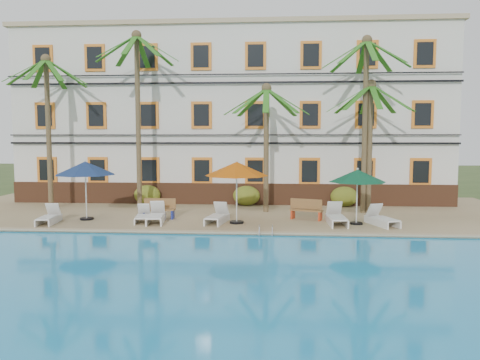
# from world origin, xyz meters

# --- Properties ---
(ground) EXTENTS (100.00, 100.00, 0.00)m
(ground) POSITION_xyz_m (0.00, 0.00, 0.00)
(ground) COLOR #384C23
(ground) RESTS_ON ground
(pool_deck) EXTENTS (30.00, 12.00, 0.25)m
(pool_deck) POSITION_xyz_m (0.00, 5.00, 0.12)
(pool_deck) COLOR tan
(pool_deck) RESTS_ON ground
(swimming_pool) EXTENTS (26.00, 12.00, 0.20)m
(swimming_pool) POSITION_xyz_m (0.00, -7.00, 0.10)
(swimming_pool) COLOR #1B91D1
(swimming_pool) RESTS_ON ground
(pool_coping) EXTENTS (30.00, 0.35, 0.06)m
(pool_coping) POSITION_xyz_m (0.00, -0.90, 0.28)
(pool_coping) COLOR tan
(pool_coping) RESTS_ON pool_deck
(hotel_building) EXTENTS (25.40, 6.44, 10.22)m
(hotel_building) POSITION_xyz_m (0.00, 9.98, 5.37)
(hotel_building) COLOR silver
(hotel_building) RESTS_ON pool_deck
(palm_a) EXTENTS (4.27, 4.27, 8.06)m
(palm_a) POSITION_xyz_m (-9.26, 4.79, 5.41)
(palm_a) COLOR brown
(palm_a) RESTS_ON pool_deck
(palm_b) EXTENTS (4.27, 4.27, 9.17)m
(palm_b) POSITION_xyz_m (-4.45, 4.72, 6.05)
(palm_b) COLOR brown
(palm_b) RESTS_ON pool_deck
(palm_c) EXTENTS (4.27, 4.27, 6.45)m
(palm_c) POSITION_xyz_m (2.14, 4.54, 4.47)
(palm_c) COLOR brown
(palm_c) RESTS_ON pool_deck
(palm_d) EXTENTS (4.27, 4.27, 8.72)m
(palm_d) POSITION_xyz_m (7.00, 4.51, 5.79)
(palm_d) COLOR brown
(palm_d) RESTS_ON pool_deck
(palm_e) EXTENTS (4.27, 4.27, 6.59)m
(palm_e) POSITION_xyz_m (7.25, 4.54, 4.55)
(palm_e) COLOR brown
(palm_e) RESTS_ON pool_deck
(shrub_left) EXTENTS (1.50, 0.90, 1.10)m
(shrub_left) POSITION_xyz_m (-4.56, 6.60, 0.80)
(shrub_left) COLOR #195217
(shrub_left) RESTS_ON pool_deck
(shrub_mid) EXTENTS (1.50, 0.90, 1.10)m
(shrub_mid) POSITION_xyz_m (1.03, 6.60, 0.80)
(shrub_mid) COLOR #195217
(shrub_mid) RESTS_ON pool_deck
(shrub_right) EXTENTS (1.50, 0.90, 1.10)m
(shrub_right) POSITION_xyz_m (6.38, 6.60, 0.80)
(shrub_right) COLOR #195217
(shrub_right) RESTS_ON pool_deck
(umbrella_blue) EXTENTS (2.76, 2.76, 2.76)m
(umbrella_blue) POSITION_xyz_m (-6.03, 1.63, 2.61)
(umbrella_blue) COLOR black
(umbrella_blue) RESTS_ON pool_deck
(umbrella_red) EXTENTS (2.79, 2.79, 2.79)m
(umbrella_red) POSITION_xyz_m (0.91, 1.23, 2.63)
(umbrella_red) COLOR black
(umbrella_red) RESTS_ON pool_deck
(umbrella_green) EXTENTS (2.46, 2.46, 2.46)m
(umbrella_green) POSITION_xyz_m (6.13, 1.38, 2.35)
(umbrella_green) COLOR black
(umbrella_green) RESTS_ON pool_deck
(lounger_a) EXTENTS (0.86, 1.83, 0.83)m
(lounger_a) POSITION_xyz_m (-7.32, 0.61, 0.52)
(lounger_a) COLOR white
(lounger_a) RESTS_ON pool_deck
(lounger_b) EXTENTS (0.85, 1.71, 0.77)m
(lounger_b) POSITION_xyz_m (-3.31, 1.26, 0.50)
(lounger_b) COLOR white
(lounger_b) RESTS_ON pool_deck
(lounger_c) EXTENTS (0.94, 2.00, 0.91)m
(lounger_c) POSITION_xyz_m (-2.66, 1.13, 0.55)
(lounger_c) COLOR white
(lounger_c) RESTS_ON pool_deck
(lounger_d) EXTENTS (0.98, 1.96, 0.88)m
(lounger_d) POSITION_xyz_m (0.06, 1.27, 0.54)
(lounger_d) COLOR white
(lounger_d) RESTS_ON pool_deck
(lounger_e) EXTENTS (0.77, 2.02, 0.95)m
(lounger_e) POSITION_xyz_m (5.26, 1.27, 0.56)
(lounger_e) COLOR white
(lounger_e) RESTS_ON pool_deck
(lounger_f) EXTENTS (1.24, 1.97, 0.88)m
(lounger_f) POSITION_xyz_m (7.17, 1.21, 0.53)
(lounger_f) COLOR white
(lounger_f) RESTS_ON pool_deck
(bench_left) EXTENTS (1.50, 0.48, 0.93)m
(bench_left) POSITION_xyz_m (-2.78, 2.19, 0.72)
(bench_left) COLOR olive
(bench_left) RESTS_ON pool_deck
(bench_right) EXTENTS (1.57, 0.96, 0.93)m
(bench_right) POSITION_xyz_m (4.07, 2.46, 0.72)
(bench_right) COLOR olive
(bench_right) RESTS_ON pool_deck
(pool_ladder) EXTENTS (0.54, 0.74, 0.74)m
(pool_ladder) POSITION_xyz_m (2.23, -1.00, 0.25)
(pool_ladder) COLOR silver
(pool_ladder) RESTS_ON ground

